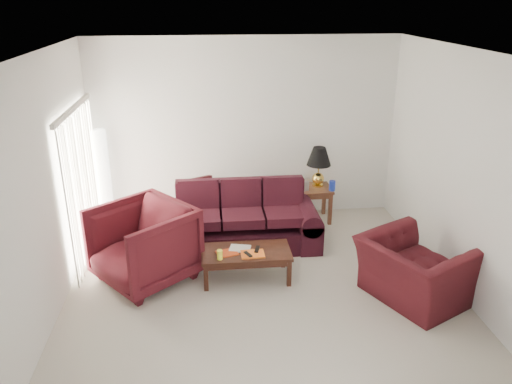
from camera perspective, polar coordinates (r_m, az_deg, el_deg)
floor at (r=6.58m, az=0.80°, el=-11.29°), size 5.00×5.00×0.00m
blinds at (r=7.44m, az=-19.27°, el=0.76°), size 0.10×2.00×2.16m
sofa at (r=7.48m, az=-1.59°, el=-2.91°), size 2.37×1.16×0.94m
throw_pillow at (r=7.92m, az=-6.28°, el=0.31°), size 0.43×0.35×0.40m
end_table at (r=8.47m, az=6.68°, el=-1.32°), size 0.56×0.56×0.58m
table_lamp at (r=8.32m, az=7.16°, el=2.86°), size 0.53×0.53×0.67m
clock at (r=8.17m, az=5.53°, el=0.62°), size 0.16×0.10×0.15m
blue_canister at (r=8.24m, az=8.70°, el=0.72°), size 0.13×0.13×0.17m
picture_frame at (r=8.53m, az=5.52°, el=1.60°), size 0.18×0.20×0.06m
floor_lamp at (r=8.32m, az=-17.04°, el=1.39°), size 0.30×0.30×1.66m
armchair_left at (r=6.74m, az=-12.75°, el=-5.86°), size 1.61×1.60×1.05m
armchair_right at (r=6.55m, az=17.63°, el=-8.58°), size 1.49×1.55×0.78m
coffee_table at (r=6.75m, az=-1.13°, el=-8.29°), size 1.19×0.62×0.41m
magazine_red at (r=6.60m, az=-3.32°, el=-6.96°), size 0.31×0.27×0.02m
magazine_white at (r=6.70m, az=-1.84°, el=-6.46°), size 0.32×0.27×0.02m
magazine_orange at (r=6.56m, az=-0.39°, el=-7.10°), size 0.31×0.23×0.02m
remote_a at (r=6.52m, az=-0.92°, el=-7.11°), size 0.11×0.16×0.02m
remote_b at (r=6.64m, az=0.14°, el=-6.55°), size 0.09×0.18×0.02m
yellow_glass at (r=6.45m, az=-4.16°, el=-7.16°), size 0.07×0.07×0.13m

